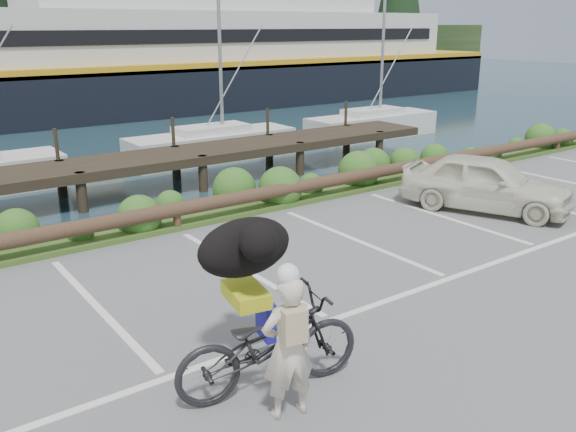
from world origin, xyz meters
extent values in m
plane|color=#58585B|center=(0.00, 0.00, 0.00)|extent=(72.00, 72.00, 0.00)
cube|color=#3D5B21|center=(0.00, 5.30, 0.05)|extent=(34.00, 1.60, 0.10)
imported|color=black|center=(-1.70, -1.31, 0.59)|extent=(2.35, 1.20, 1.18)
imported|color=beige|center=(-1.81, -1.83, 0.82)|extent=(0.66, 0.50, 1.64)
ellipsoid|color=black|center=(-1.57, -0.61, 1.54)|extent=(0.84, 1.34, 0.72)
imported|color=beige|center=(6.39, 1.79, 0.64)|extent=(2.94, 4.07, 1.29)
camera|label=1|loc=(-5.16, -6.48, 4.10)|focal=38.00mm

